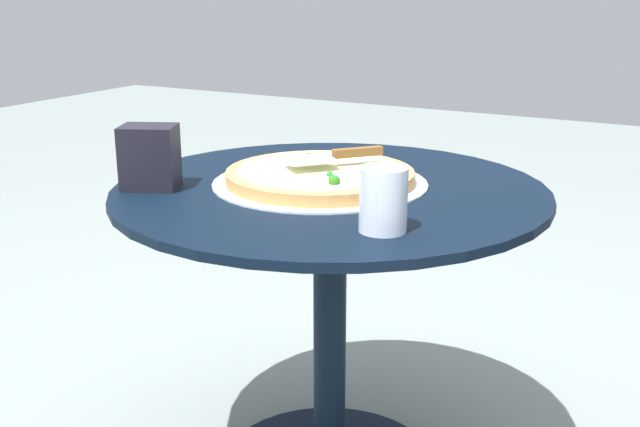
{
  "coord_description": "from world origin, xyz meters",
  "views": [
    {
      "loc": [
        -1.35,
        -0.71,
        1.09
      ],
      "look_at": [
        0.01,
        0.03,
        0.62
      ],
      "focal_mm": 43.56,
      "sensor_mm": 36.0,
      "label": 1
    }
  ],
  "objects": [
    {
      "name": "patio_table",
      "position": [
        0.0,
        0.0,
        0.48
      ],
      "size": [
        0.88,
        0.88,
        0.68
      ],
      "color": "black",
      "rests_on": "ground"
    },
    {
      "name": "pizza_on_tray",
      "position": [
        0.01,
        0.03,
        0.7
      ],
      "size": [
        0.44,
        0.44,
        0.05
      ],
      "color": "silver",
      "rests_on": "patio_table"
    },
    {
      "name": "pizza_server",
      "position": [
        0.04,
        0.01,
        0.73
      ],
      "size": [
        0.19,
        0.17,
        0.02
      ],
      "color": "silver",
      "rests_on": "pizza_on_tray"
    },
    {
      "name": "drinking_cup",
      "position": [
        -0.21,
        -0.21,
        0.73
      ],
      "size": [
        0.08,
        0.08,
        0.11
      ],
      "primitive_type": "cylinder",
      "color": "silver",
      "rests_on": "patio_table"
    },
    {
      "name": "napkin_dispenser",
      "position": [
        -0.18,
        0.31,
        0.74
      ],
      "size": [
        0.12,
        0.13,
        0.13
      ],
      "primitive_type": "cube",
      "rotation": [
        0.0,
        0.0,
        2.0
      ],
      "color": "black",
      "rests_on": "patio_table"
    }
  ]
}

